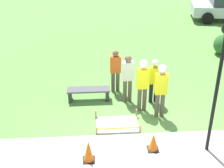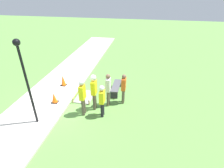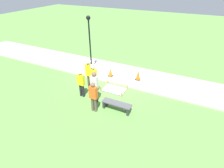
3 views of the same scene
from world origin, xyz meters
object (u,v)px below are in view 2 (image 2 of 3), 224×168
object	(u,v)px
traffic_cone_near_patch	(63,80)
lamppost_near	(24,72)
park_bench	(116,87)
traffic_cone_far_patch	(54,98)
worker_trainee	(102,99)
bystander_in_gray_shirt	(108,88)
worker_assistant	(82,94)
bystander_in_orange_shirt	(124,87)
worker_supervisor	(94,89)

from	to	relation	value
traffic_cone_near_patch	lamppost_near	xyz separation A→B (m)	(3.48, 0.25, 2.20)
park_bench	lamppost_near	world-z (taller)	lamppost_near
traffic_cone_far_patch	worker_trainee	distance (m)	2.90
traffic_cone_far_patch	lamppost_near	size ratio (longest dim) A/B	0.15
traffic_cone_far_patch	lamppost_near	world-z (taller)	lamppost_near
bystander_in_gray_shirt	worker_assistant	bearing A→B (deg)	-46.36
worker_assistant	worker_trainee	xyz separation A→B (m)	(-0.05, 0.95, -0.20)
lamppost_near	bystander_in_orange_shirt	bearing A→B (deg)	123.09
worker_supervisor	lamppost_near	size ratio (longest dim) A/B	0.50
worker_trainee	lamppost_near	size ratio (longest dim) A/B	0.44
traffic_cone_near_patch	worker_trainee	bearing A→B (deg)	52.91
park_bench	bystander_in_gray_shirt	size ratio (longest dim) A/B	0.85
bystander_in_orange_shirt	worker_supervisor	bearing A→B (deg)	-59.23
traffic_cone_near_patch	park_bench	size ratio (longest dim) A/B	0.44
worker_trainee	lamppost_near	xyz separation A→B (m)	(1.11, -2.88, 1.64)
worker_assistant	park_bench	bearing A→B (deg)	152.87
traffic_cone_near_patch	park_bench	world-z (taller)	traffic_cone_near_patch
park_bench	worker_assistant	distance (m)	2.83
lamppost_near	worker_assistant	bearing A→B (deg)	118.74
park_bench	lamppost_near	size ratio (longest dim) A/B	0.40
traffic_cone_near_patch	bystander_in_gray_shirt	xyz separation A→B (m)	(1.43, 3.22, 0.62)
worker_supervisor	worker_assistant	bearing A→B (deg)	-37.04
worker_trainee	worker_supervisor	bearing A→B (deg)	-132.95
bystander_in_orange_shirt	lamppost_near	size ratio (longest dim) A/B	0.44
traffic_cone_near_patch	worker_trainee	xyz separation A→B (m)	(2.37, 3.13, 0.57)
park_bench	traffic_cone_near_patch	bearing A→B (deg)	-90.29
worker_assistant	bystander_in_orange_shirt	size ratio (longest dim) A/B	1.14
worker_supervisor	worker_assistant	xyz separation A→B (m)	(0.55, -0.41, 0.00)
worker_supervisor	lamppost_near	xyz separation A→B (m)	(1.61, -2.34, 1.44)
worker_assistant	lamppost_near	size ratio (longest dim) A/B	0.51
traffic_cone_far_patch	bystander_in_orange_shirt	xyz separation A→B (m)	(-0.84, 3.64, 0.59)
park_bench	traffic_cone_far_patch	bearing A→B (deg)	-58.67
worker_supervisor	traffic_cone_far_patch	bearing A→B (deg)	-89.55
worker_assistant	worker_trainee	distance (m)	0.97
traffic_cone_near_patch	lamppost_near	distance (m)	4.12
park_bench	worker_assistant	size ratio (longest dim) A/B	0.80
traffic_cone_near_patch	bystander_in_orange_shirt	bearing A→B (deg)	75.26
bystander_in_gray_shirt	lamppost_near	size ratio (longest dim) A/B	0.48
traffic_cone_far_patch	park_bench	bearing A→B (deg)	121.33
traffic_cone_near_patch	worker_trainee	size ratio (longest dim) A/B	0.40
traffic_cone_far_patch	worker_supervisor	bearing A→B (deg)	90.45
traffic_cone_far_patch	park_bench	size ratio (longest dim) A/B	0.37
traffic_cone_near_patch	traffic_cone_far_patch	size ratio (longest dim) A/B	1.19
traffic_cone_near_patch	worker_supervisor	world-z (taller)	worker_supervisor
bystander_in_orange_shirt	bystander_in_gray_shirt	bearing A→B (deg)	-63.36
traffic_cone_near_patch	worker_supervisor	xyz separation A→B (m)	(1.87, 2.60, 0.76)
bystander_in_orange_shirt	worker_trainee	bearing A→B (deg)	-32.72
worker_supervisor	bystander_in_orange_shirt	world-z (taller)	worker_supervisor
bystander_in_gray_shirt	lamppost_near	bearing A→B (deg)	-55.39
worker_trainee	bystander_in_orange_shirt	xyz separation A→B (m)	(-1.32, 0.85, -0.03)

